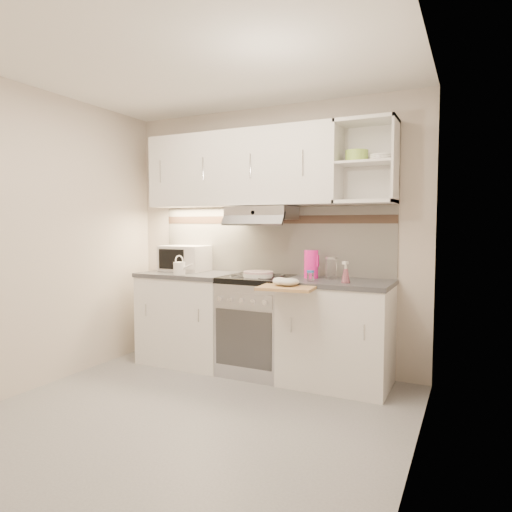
{
  "coord_description": "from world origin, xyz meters",
  "views": [
    {
      "loc": [
        1.79,
        -2.66,
        1.38
      ],
      "look_at": [
        0.06,
        0.95,
        1.1
      ],
      "focal_mm": 32.0,
      "sensor_mm": 36.0,
      "label": 1
    }
  ],
  "objects_px": {
    "electric_range": "(258,324)",
    "glass_jar": "(331,268)",
    "pink_pitcher": "(311,264)",
    "spray_bottle": "(346,274)",
    "watering_can": "(180,268)",
    "microwave": "(185,258)",
    "cutting_board": "(288,287)",
    "plate_stack": "(258,274)"
  },
  "relations": [
    {
      "from": "electric_range",
      "to": "glass_jar",
      "type": "xyz_separation_m",
      "value": [
        0.68,
        0.07,
        0.55
      ]
    },
    {
      "from": "pink_pitcher",
      "to": "spray_bottle",
      "type": "bearing_deg",
      "value": -20.88
    },
    {
      "from": "watering_can",
      "to": "glass_jar",
      "type": "distance_m",
      "value": 1.41
    },
    {
      "from": "microwave",
      "to": "electric_range",
      "type": "bearing_deg",
      "value": -8.09
    },
    {
      "from": "cutting_board",
      "to": "spray_bottle",
      "type": "bearing_deg",
      "value": 26.46
    },
    {
      "from": "microwave",
      "to": "cutting_board",
      "type": "distance_m",
      "value": 1.43
    },
    {
      "from": "microwave",
      "to": "plate_stack",
      "type": "xyz_separation_m",
      "value": [
        0.92,
        -0.18,
        -0.1
      ]
    },
    {
      "from": "plate_stack",
      "to": "glass_jar",
      "type": "xyz_separation_m",
      "value": [
        0.64,
        0.13,
        0.07
      ]
    },
    {
      "from": "electric_range",
      "to": "plate_stack",
      "type": "height_order",
      "value": "plate_stack"
    },
    {
      "from": "electric_range",
      "to": "microwave",
      "type": "height_order",
      "value": "microwave"
    },
    {
      "from": "glass_jar",
      "to": "cutting_board",
      "type": "bearing_deg",
      "value": -116.28
    },
    {
      "from": "electric_range",
      "to": "glass_jar",
      "type": "distance_m",
      "value": 0.87
    },
    {
      "from": "microwave",
      "to": "pink_pitcher",
      "type": "height_order",
      "value": "microwave"
    },
    {
      "from": "watering_can",
      "to": "pink_pitcher",
      "type": "xyz_separation_m",
      "value": [
        1.2,
        0.29,
        0.06
      ]
    },
    {
      "from": "pink_pitcher",
      "to": "spray_bottle",
      "type": "distance_m",
      "value": 0.42
    },
    {
      "from": "spray_bottle",
      "to": "cutting_board",
      "type": "distance_m",
      "value": 0.48
    },
    {
      "from": "microwave",
      "to": "pink_pitcher",
      "type": "bearing_deg",
      "value": -2.65
    },
    {
      "from": "watering_can",
      "to": "plate_stack",
      "type": "relative_size",
      "value": 0.81
    },
    {
      "from": "watering_can",
      "to": "cutting_board",
      "type": "height_order",
      "value": "watering_can"
    },
    {
      "from": "watering_can",
      "to": "pink_pitcher",
      "type": "relative_size",
      "value": 0.88
    },
    {
      "from": "microwave",
      "to": "plate_stack",
      "type": "distance_m",
      "value": 0.94
    },
    {
      "from": "microwave",
      "to": "cutting_board",
      "type": "xyz_separation_m",
      "value": [
        1.34,
        -0.5,
        -0.16
      ]
    },
    {
      "from": "watering_can",
      "to": "plate_stack",
      "type": "distance_m",
      "value": 0.76
    },
    {
      "from": "electric_range",
      "to": "cutting_board",
      "type": "bearing_deg",
      "value": -39.79
    },
    {
      "from": "plate_stack",
      "to": "pink_pitcher",
      "type": "height_order",
      "value": "pink_pitcher"
    },
    {
      "from": "glass_jar",
      "to": "watering_can",
      "type": "bearing_deg",
      "value": -168.17
    },
    {
      "from": "plate_stack",
      "to": "cutting_board",
      "type": "relative_size",
      "value": 0.62
    },
    {
      "from": "electric_range",
      "to": "cutting_board",
      "type": "relative_size",
      "value": 2.05
    },
    {
      "from": "electric_range",
      "to": "watering_can",
      "type": "distance_m",
      "value": 0.9
    },
    {
      "from": "glass_jar",
      "to": "plate_stack",
      "type": "bearing_deg",
      "value": -168.51
    },
    {
      "from": "watering_can",
      "to": "spray_bottle",
      "type": "distance_m",
      "value": 1.57
    },
    {
      "from": "watering_can",
      "to": "pink_pitcher",
      "type": "distance_m",
      "value": 1.24
    },
    {
      "from": "electric_range",
      "to": "watering_can",
      "type": "relative_size",
      "value": 4.12
    },
    {
      "from": "electric_range",
      "to": "cutting_board",
      "type": "xyz_separation_m",
      "value": [
        0.46,
        -0.38,
        0.42
      ]
    },
    {
      "from": "electric_range",
      "to": "spray_bottle",
      "type": "distance_m",
      "value": 1.01
    },
    {
      "from": "glass_jar",
      "to": "cutting_board",
      "type": "relative_size",
      "value": 0.44
    },
    {
      "from": "microwave",
      "to": "spray_bottle",
      "type": "bearing_deg",
      "value": -8.77
    },
    {
      "from": "watering_can",
      "to": "spray_bottle",
      "type": "xyz_separation_m",
      "value": [
        1.56,
        0.09,
        0.01
      ]
    },
    {
      "from": "spray_bottle",
      "to": "electric_range",
      "type": "bearing_deg",
      "value": -172.51
    },
    {
      "from": "microwave",
      "to": "glass_jar",
      "type": "distance_m",
      "value": 1.56
    },
    {
      "from": "plate_stack",
      "to": "microwave",
      "type": "bearing_deg",
      "value": 169.08
    },
    {
      "from": "glass_jar",
      "to": "electric_range",
      "type": "bearing_deg",
      "value": -174.16
    }
  ]
}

